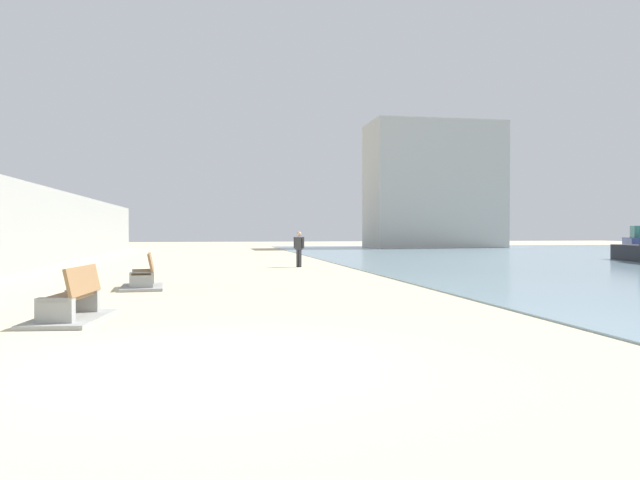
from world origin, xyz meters
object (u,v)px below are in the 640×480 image
Objects in this scene: bench_far at (143,280)px; boat_distant at (640,240)px; bench_near at (71,308)px; person_walking at (299,247)px.

boat_distant is at bearing 37.61° from bench_far.
bench_near is 0.30× the size of boat_distant.
bench_far is at bearing -142.39° from boat_distant.
person_walking reaches higher than bench_far.
person_walking is (6.25, 14.97, 0.66)m from bench_near.
bench_near is at bearing -137.59° from boat_distant.
bench_near is 53.09m from boat_distant.
person_walking is 0.21× the size of boat_distant.
boat_distant is (39.20, 35.81, 0.51)m from bench_near.
boat_distant is (38.59, 29.73, 0.51)m from bench_far.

